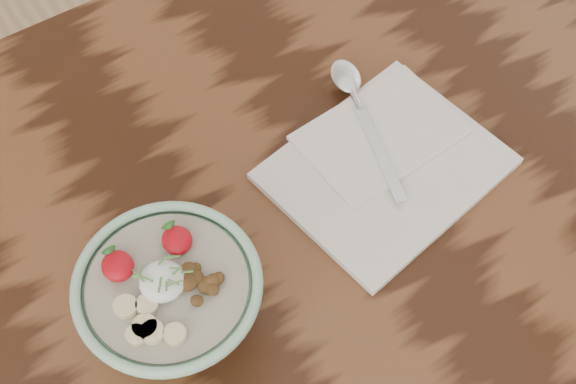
% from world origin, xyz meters
% --- Properties ---
extents(table, '(1.60, 0.90, 0.75)m').
position_xyz_m(table, '(0.00, 0.00, 0.66)').
color(table, black).
rests_on(table, ground).
extents(breakfast_bowl, '(0.17, 0.17, 0.11)m').
position_xyz_m(breakfast_bowl, '(-0.04, 0.01, 0.81)').
color(breakfast_bowl, '#96CAA5').
rests_on(breakfast_bowl, table).
extents(napkin, '(0.26, 0.23, 0.01)m').
position_xyz_m(napkin, '(0.24, 0.06, 0.76)').
color(napkin, white).
rests_on(napkin, table).
extents(spoon, '(0.07, 0.20, 0.01)m').
position_xyz_m(spoon, '(0.26, 0.14, 0.77)').
color(spoon, silver).
rests_on(spoon, napkin).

